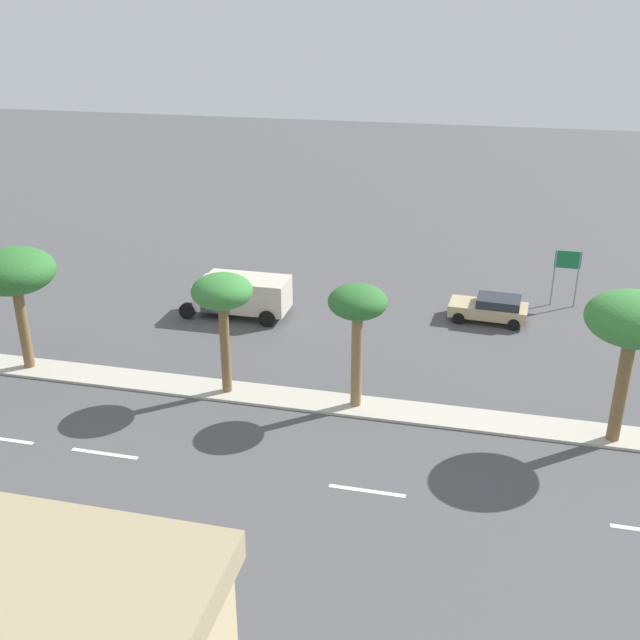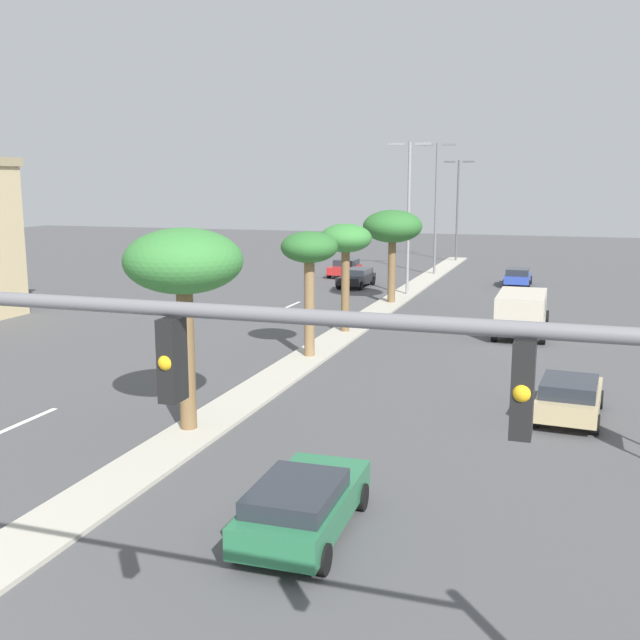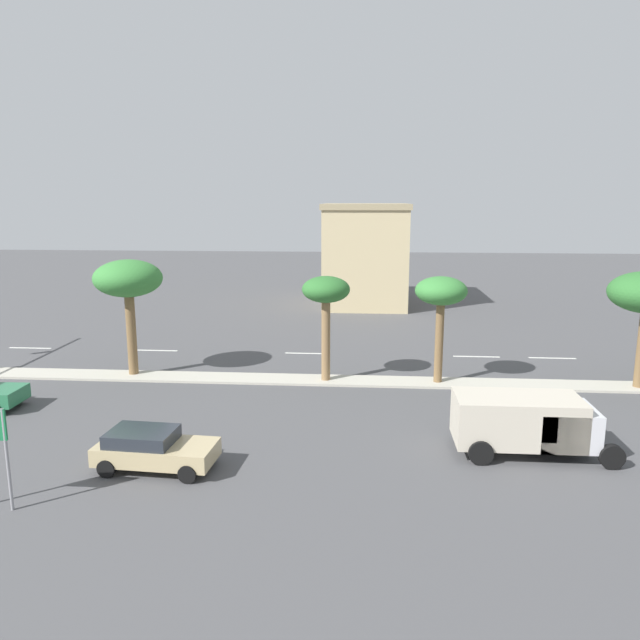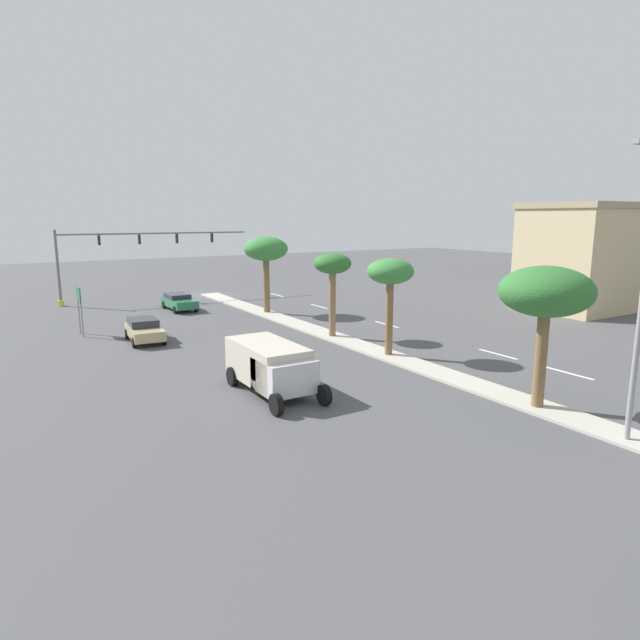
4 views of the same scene
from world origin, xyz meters
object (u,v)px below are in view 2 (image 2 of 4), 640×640
traffic_signal_gantry (356,488)px  street_lamp_rear (409,206)px  street_lamp_inboard (458,202)px  sedan_green_right (303,504)px  palm_tree_outboard (346,242)px  street_lamp_far (436,199)px  box_truck (522,311)px  palm_tree_center (309,253)px  palm_tree_rear (392,228)px  sedan_tan_inboard (570,396)px  sedan_black_leading (357,277)px  sedan_red_near (345,268)px  palm_tree_mid (183,265)px  sedan_blue_far (518,276)px

traffic_signal_gantry → street_lamp_rear: size_ratio=1.79×
street_lamp_inboard → sedan_green_right: size_ratio=2.16×
palm_tree_outboard → street_lamp_far: street_lamp_far is taller
sedan_green_right → box_truck: 24.44m
sedan_green_right → street_lamp_far: bearing=96.5°
palm_tree_center → palm_tree_rear: size_ratio=0.94×
sedan_tan_inboard → sedan_black_leading: 32.12m
palm_tree_outboard → street_lamp_inboard: size_ratio=0.57×
traffic_signal_gantry → palm_tree_rear: (-8.70, 39.43, 0.24)m
palm_tree_rear → sedan_red_near: 14.81m
traffic_signal_gantry → street_lamp_rear: bearing=101.1°
palm_tree_mid → sedan_green_right: bearing=-43.5°
street_lamp_inboard → sedan_green_right: (5.29, -59.51, -5.06)m
palm_tree_rear → street_lamp_inboard: 27.66m
palm_tree_outboard → palm_tree_mid: bearing=-90.8°
sedan_green_right → palm_tree_outboard: bearing=104.2°
palm_tree_rear → sedan_tan_inboard: 24.30m
street_lamp_inboard → palm_tree_outboard: bearing=-90.3°
palm_tree_center → street_lamp_rear: street_lamp_rear is taller
sedan_green_right → palm_tree_center: bearing=108.8°
palm_tree_mid → sedan_blue_far: (7.47, 37.55, -4.48)m
street_lamp_far → street_lamp_rear: bearing=-88.9°
palm_tree_rear → sedan_red_near: size_ratio=1.51×
box_truck → palm_tree_outboard: bearing=-164.4°
box_truck → sedan_blue_far: bearing=94.3°
street_lamp_far → sedan_red_near: (-6.79, -3.53, -5.60)m
street_lamp_far → sedan_tan_inboard: street_lamp_far is taller
palm_tree_rear → street_lamp_rear: bearing=86.9°
sedan_red_near → street_lamp_far: bearing=27.5°
palm_tree_mid → sedan_blue_far: 38.55m
traffic_signal_gantry → sedan_black_leading: bearing=105.6°
palm_tree_mid → palm_tree_center: 10.55m
traffic_signal_gantry → box_truck: size_ratio=3.12×
street_lamp_inboard → sedan_black_leading: size_ratio=2.22×
street_lamp_rear → sedan_blue_far: (6.92, 7.25, -5.35)m
palm_tree_center → street_lamp_inboard: size_ratio=0.57×
street_lamp_rear → sedan_tan_inboard: size_ratio=2.38×
palm_tree_outboard → street_lamp_rear: size_ratio=0.54×
street_lamp_far → sedan_black_leading: (-4.24, -9.02, -5.63)m
palm_tree_center → street_lamp_far: street_lamp_far is taller
street_lamp_far → traffic_signal_gantry: bearing=-81.1°
sedan_red_near → sedan_green_right: size_ratio=0.86×
street_lamp_inboard → sedan_green_right: bearing=-84.9°
sedan_blue_far → sedan_tan_inboard: bearing=-83.4°
traffic_signal_gantry → palm_tree_mid: (-9.04, 13.00, 0.59)m
traffic_signal_gantry → palm_tree_rear: traffic_signal_gantry is taller
palm_tree_outboard → palm_tree_rear: 10.05m
palm_tree_center → street_lamp_inboard: street_lamp_inboard is taller
palm_tree_mid → palm_tree_rear: palm_tree_mid is taller
street_lamp_rear → sedan_blue_far: bearing=46.3°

